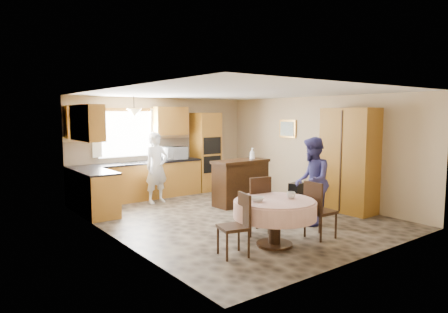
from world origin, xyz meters
The scene contains 36 objects.
floor centered at (0.00, 0.00, 0.00)m, with size 5.00×6.00×0.01m, color #6E604D.
ceiling centered at (0.00, 0.00, 2.50)m, with size 5.00×6.00×0.01m, color white.
wall_back centered at (0.00, 3.00, 1.25)m, with size 5.00×0.02×2.50m, color tan.
wall_front centered at (0.00, -3.00, 1.25)m, with size 5.00×0.02×2.50m, color tan.
wall_left centered at (-2.50, 0.00, 1.25)m, with size 0.02×6.00×2.50m, color tan.
wall_right centered at (2.50, 0.00, 1.25)m, with size 0.02×6.00×2.50m, color tan.
window centered at (-1.00, 2.98, 1.60)m, with size 1.40×0.03×1.10m, color white.
curtain_left centered at (-1.75, 2.93, 1.65)m, with size 0.22×0.02×1.15m, color white.
curtain_right centered at (-0.25, 2.93, 1.65)m, with size 0.22×0.02×1.15m, color white.
base_cab_back centered at (-0.85, 2.70, 0.44)m, with size 3.30×0.60×0.88m, color #B0762F.
counter_back centered at (-0.85, 2.70, 0.90)m, with size 3.30×0.64×0.04m, color black.
base_cab_left centered at (-2.20, 1.80, 0.44)m, with size 0.60×1.20×0.88m, color #B0762F.
counter_left centered at (-2.20, 1.80, 0.90)m, with size 0.64×1.20×0.04m, color black.
backsplash centered at (-0.85, 2.99, 1.18)m, with size 3.30×0.02×0.55m, color #CDB290.
wall_cab_left centered at (-2.05, 2.83, 1.91)m, with size 0.85×0.33×0.72m, color #A87A2A.
wall_cab_right centered at (0.15, 2.83, 1.91)m, with size 0.90×0.33×0.72m, color #A87A2A.
wall_cab_side centered at (-2.33, 1.80, 1.91)m, with size 0.33×1.20×0.72m, color #A87A2A.
oven_tower centered at (1.15, 2.69, 1.06)m, with size 0.66×0.62×2.12m, color #B0762F.
oven_upper centered at (1.15, 2.38, 1.25)m, with size 0.56×0.01×0.45m, color black.
oven_lower centered at (1.15, 2.38, 0.75)m, with size 0.56×0.01×0.45m, color black.
pendant centered at (-1.00, 2.50, 2.12)m, with size 0.36×0.36×0.18m, color beige.
sideboard centered at (0.80, 0.76, 0.49)m, with size 1.37×0.56×0.98m, color #341E0E.
space_heater centered at (1.89, 0.02, 0.25)m, with size 0.36×0.25×0.49m, color black.
cupboard centered at (2.22, -1.14, 1.11)m, with size 0.58×1.16×2.21m, color #B0762F.
dining_table centered at (-0.62, -1.82, 0.58)m, with size 1.30×1.30×0.74m.
chair_left centered at (-1.36, -1.81, 0.51)m, with size 0.48×0.48×0.92m.
chair_back centered at (-0.44, -1.19, 0.56)m, with size 0.50×0.50×1.02m.
chair_right centered at (0.21, -1.98, 0.54)m, with size 0.44×0.44×0.97m.
framed_picture centered at (2.47, 0.90, 1.71)m, with size 0.06×0.55×0.46m.
microwave centered at (0.14, 2.65, 1.08)m, with size 0.59×0.40×0.33m, color silver.
person_sink centered at (-0.65, 2.11, 0.83)m, with size 0.61×0.40×1.67m, color silver.
person_dining centered at (0.80, -1.35, 0.83)m, with size 0.81×0.63×1.66m, color navy.
bowl_sideboard centered at (0.48, 0.76, 1.00)m, with size 0.21×0.21×0.05m, color #B2B2B2.
bottle_sideboard centered at (1.15, 0.76, 1.14)m, with size 0.13×0.13×0.32m, color silver.
cup_table centered at (-0.36, -1.92, 0.80)m, with size 0.14×0.14×0.11m, color #B2B2B2.
bowl_table centered at (-0.93, -1.75, 0.78)m, with size 0.22×0.22×0.07m, color #B2B2B2.
Camera 1 is at (-4.96, -6.26, 2.07)m, focal length 32.00 mm.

